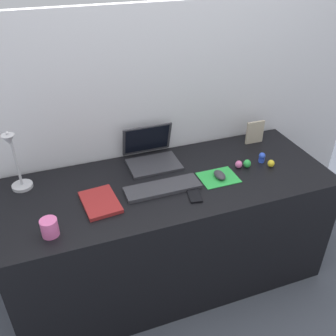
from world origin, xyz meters
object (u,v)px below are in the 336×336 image
at_px(picture_frame, 255,132).
at_px(laptop, 151,153).
at_px(keyboard, 163,188).
at_px(mouse, 220,175).
at_px(toy_figurine_green, 247,164).
at_px(toy_figurine_blue, 262,157).
at_px(notebook_pad, 100,202).
at_px(toy_figurine_pink, 239,164).
at_px(coffee_mug, 50,228).
at_px(desk_lamp, 16,164).
at_px(cell_phone, 194,195).
at_px(toy_figurine_yellow, 271,163).

bearing_deg(picture_frame, laptop, 178.96).
height_order(keyboard, mouse, mouse).
bearing_deg(laptop, toy_figurine_green, -27.29).
xyz_separation_m(toy_figurine_blue, toy_figurine_green, (-0.11, -0.02, -0.01)).
distance_m(mouse, picture_frame, 0.50).
distance_m(notebook_pad, picture_frame, 1.11).
height_order(notebook_pad, toy_figurine_pink, toy_figurine_pink).
relative_size(keyboard, coffee_mug, 4.79).
bearing_deg(keyboard, picture_frame, 21.51).
relative_size(picture_frame, toy_figurine_green, 3.07).
xyz_separation_m(toy_figurine_blue, toy_figurine_pink, (-0.16, -0.01, -0.01)).
distance_m(keyboard, coffee_mug, 0.62).
xyz_separation_m(desk_lamp, coffee_mug, (0.11, -0.40, -0.13)).
bearing_deg(mouse, toy_figurine_green, 13.49).
height_order(cell_phone, toy_figurine_pink, toy_figurine_pink).
bearing_deg(coffee_mug, notebook_pad, 30.03).
bearing_deg(toy_figurine_yellow, desk_lamp, 169.85).
height_order(coffee_mug, toy_figurine_yellow, coffee_mug).
xyz_separation_m(desk_lamp, notebook_pad, (0.37, -0.25, -0.16)).
relative_size(keyboard, toy_figurine_green, 8.39).
relative_size(laptop, notebook_pad, 1.25).
xyz_separation_m(coffee_mug, toy_figurine_green, (1.13, 0.20, -0.02)).
bearing_deg(toy_figurine_pink, coffee_mug, -169.06).
height_order(keyboard, desk_lamp, desk_lamp).
height_order(desk_lamp, toy_figurine_yellow, desk_lamp).
bearing_deg(picture_frame, toy_figurine_blue, -109.97).
bearing_deg(desk_lamp, mouse, -13.62).
xyz_separation_m(cell_phone, toy_figurine_blue, (0.51, 0.17, 0.03)).
relative_size(toy_figurine_blue, toy_figurine_yellow, 1.38).
distance_m(toy_figurine_blue, toy_figurine_pink, 0.16).
bearing_deg(notebook_pad, toy_figurine_pink, -1.00).
xyz_separation_m(cell_phone, picture_frame, (0.59, 0.40, 0.07)).
relative_size(coffee_mug, toy_figurine_pink, 1.87).
bearing_deg(toy_figurine_green, picture_frame, 51.96).
xyz_separation_m(picture_frame, toy_figurine_blue, (-0.08, -0.23, -0.04)).
bearing_deg(toy_figurine_green, mouse, -166.51).
height_order(keyboard, toy_figurine_green, toy_figurine_green).
relative_size(toy_figurine_blue, toy_figurine_pink, 1.34).
height_order(keyboard, coffee_mug, coffee_mug).
xyz_separation_m(laptop, desk_lamp, (-0.74, -0.06, 0.12)).
height_order(keyboard, toy_figurine_pink, toy_figurine_pink).
bearing_deg(coffee_mug, toy_figurine_yellow, 6.96).
height_order(toy_figurine_blue, toy_figurine_green, toy_figurine_blue).
distance_m(coffee_mug, toy_figurine_blue, 1.27).
bearing_deg(notebook_pad, toy_figurine_yellow, -4.87).
relative_size(notebook_pad, coffee_mug, 2.80).
distance_m(laptop, picture_frame, 0.70).
bearing_deg(keyboard, toy_figurine_green, 4.24).
height_order(cell_phone, toy_figurine_yellow, toy_figurine_yellow).
bearing_deg(toy_figurine_blue, toy_figurine_pink, -175.88).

